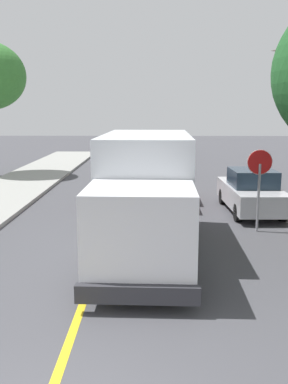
# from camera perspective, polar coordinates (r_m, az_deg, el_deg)

# --- Properties ---
(centre_line_yellow) EXTENTS (0.16, 56.00, 0.01)m
(centre_line_yellow) POSITION_cam_1_polar(r_m,az_deg,el_deg) (14.90, -4.40, -4.10)
(centre_line_yellow) COLOR gold
(centre_line_yellow) RESTS_ON ground
(box_truck) EXTENTS (2.59, 7.24, 3.20)m
(box_truck) POSITION_cam_1_polar(r_m,az_deg,el_deg) (11.60, 0.23, 0.51)
(box_truck) COLOR silver
(box_truck) RESTS_ON ground
(parked_car_near) EXTENTS (1.85, 4.42, 1.67)m
(parked_car_near) POSITION_cam_1_polar(r_m,az_deg,el_deg) (17.99, 2.78, 1.11)
(parked_car_near) COLOR maroon
(parked_car_near) RESTS_ON ground
(parked_car_mid) EXTENTS (1.86, 4.43, 1.67)m
(parked_car_mid) POSITION_cam_1_polar(r_m,az_deg,el_deg) (25.29, 1.75, 3.98)
(parked_car_mid) COLOR #B7B7BC
(parked_car_mid) RESTS_ON ground
(parked_car_far) EXTENTS (1.90, 4.44, 1.67)m
(parked_car_far) POSITION_cam_1_polar(r_m,az_deg,el_deg) (32.60, 1.68, 5.56)
(parked_car_far) COLOR black
(parked_car_far) RESTS_ON ground
(parked_car_furthest) EXTENTS (1.87, 4.43, 1.67)m
(parked_car_furthest) POSITION_cam_1_polar(r_m,az_deg,el_deg) (39.30, 2.29, 6.48)
(parked_car_furthest) COLOR #4C564C
(parked_car_furthest) RESTS_ON ground
(parked_van_across) EXTENTS (1.91, 4.45, 1.67)m
(parked_van_across) POSITION_cam_1_polar(r_m,az_deg,el_deg) (16.70, 14.17, 0.01)
(parked_van_across) COLOR #B7B7BC
(parked_van_across) RESTS_ON ground
(stop_sign) EXTENTS (0.80, 0.10, 2.65)m
(stop_sign) POSITION_cam_1_polar(r_m,az_deg,el_deg) (13.92, 15.23, 2.26)
(stop_sign) COLOR gray
(stop_sign) RESTS_ON ground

